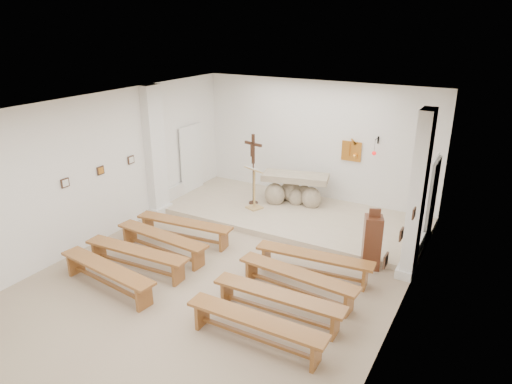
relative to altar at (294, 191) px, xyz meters
The scene contains 31 objects.
ground 4.18m from the altar, 86.34° to the right, with size 7.00×10.00×0.00m, color tan.
wall_left 5.39m from the altar, 127.93° to the right, with size 0.02×10.00×3.50m, color white.
wall_right 5.72m from the altar, 47.79° to the right, with size 0.02×10.00×3.50m, color white.
wall_back 1.53m from the altar, 72.72° to the left, with size 7.00×0.02×3.50m, color white.
ceiling 5.11m from the altar, 86.34° to the right, with size 7.00×10.00×0.02m, color silver.
sanctuary_platform 0.82m from the altar, 67.51° to the right, with size 6.98×3.00×0.15m, color #C2B195.
pilaster_left 3.97m from the altar, 145.44° to the right, with size 0.26×0.55×3.50m, color white.
pilaster_right 4.40m from the altar, 30.48° to the right, with size 0.26×0.55×3.50m, color white.
gold_wall_relief 1.92m from the altar, 31.97° to the left, with size 0.55×0.04×0.55m, color orange.
sanctuary_lamp 2.46m from the altar, 15.75° to the left, with size 0.11×0.36×0.44m.
station_frame_left_front 6.01m from the altar, 122.98° to the right, with size 0.03×0.20×0.20m, color #3C261A.
station_frame_left_mid 5.22m from the altar, 129.13° to the right, with size 0.03×0.20×0.20m, color #3C261A.
station_frame_left_rear 4.51m from the altar, 137.48° to the right, with size 0.03×0.20×0.20m, color #3C261A.
station_frame_right_front 6.31m from the altar, 52.91° to the right, with size 0.03×0.20×0.20m, color #3C261A.
station_frame_right_mid 5.56m from the altar, 46.53° to the right, with size 0.03×0.20×0.20m, color #3C261A.
station_frame_right_rear 4.90m from the altar, 38.20° to the right, with size 0.03×0.20×0.20m, color #3C261A.
radiator_left 3.49m from the altar, 155.55° to the right, with size 0.10×0.85×0.52m, color silver.
radiator_right 3.97m from the altar, 21.29° to the right, with size 0.10×0.85×0.52m, color silver.
altar is the anchor object (origin of this frame).
lectern 1.23m from the altar, 130.80° to the right, with size 0.53×0.49×1.24m.
crucifix_stand 1.40m from the altar, 148.88° to the right, with size 0.60×0.26×2.00m.
potted_plant 0.47m from the altar, behind, with size 0.40×0.35×0.45m, color #2F5421.
donation_pedestal 3.63m from the altar, 38.07° to the right, with size 0.48×0.48×1.38m.
bench_left_front 3.50m from the altar, 113.81° to the right, with size 2.49×0.63×0.52m.
bench_right_front 3.74m from the altar, 58.75° to the right, with size 2.49×0.63×0.52m.
bench_left_second 4.26m from the altar, 109.36° to the right, with size 2.48×0.57×0.52m.
bench_right_second 4.46m from the altar, 64.21° to the right, with size 2.48×0.58×0.52m.
bench_left_third 5.04m from the altar, 106.27° to the right, with size 2.48×0.53×0.52m.
bench_right_third 5.21m from the altar, 68.13° to the right, with size 2.47×0.46×0.52m.
bench_left_fourth 5.83m from the altar, 104.02° to the right, with size 2.49×0.67×0.52m.
bench_right_fourth 5.98m from the altar, 71.05° to the right, with size 2.46×0.42×0.52m.
Camera 1 is at (4.71, -6.88, 5.02)m, focal length 32.00 mm.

